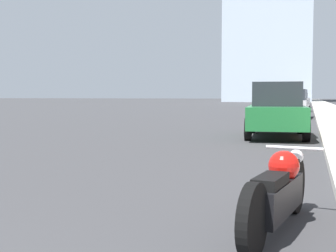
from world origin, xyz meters
TOP-DOWN VIEW (x-y plane):
  - sidewalk at (5.58, 40.00)m, footprint 2.76×240.00m
  - motorcycle at (3.59, 4.25)m, footprint 0.68×2.27m
  - parked_car_green at (2.87, 14.84)m, footprint 2.09×4.67m
  - parked_car_silver at (2.87, 27.90)m, footprint 2.09×4.24m
  - parked_car_white at (2.79, 39.19)m, footprint 2.30×4.17m
  - parked_car_black at (2.87, 51.99)m, footprint 2.05×4.09m

SIDE VIEW (x-z plane):
  - sidewalk at x=5.58m, z-range 0.00..0.15m
  - motorcycle at x=3.59m, z-range 0.00..0.76m
  - parked_car_black at x=2.87m, z-range 0.01..1.64m
  - parked_car_silver at x=2.87m, z-range 0.01..1.69m
  - parked_car_green at x=2.87m, z-range -0.01..1.72m
  - parked_car_white at x=2.79m, z-range 0.00..1.80m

